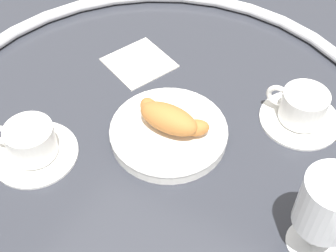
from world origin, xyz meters
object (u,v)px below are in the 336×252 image
croissant_large (169,119)px  juice_glass_left (328,206)px  pastry_plate (168,133)px  coffee_cup_far (31,144)px  coffee_cup_near (302,109)px  folded_napkin (139,62)px

croissant_large → juice_glass_left: size_ratio=0.98×
pastry_plate → coffee_cup_far: coffee_cup_far is taller
pastry_plate → coffee_cup_far: (-0.17, -0.14, 0.01)m
pastry_plate → juice_glass_left: (0.26, -0.07, 0.08)m
pastry_plate → coffee_cup_near: size_ratio=1.41×
pastry_plate → croissant_large: 0.03m
juice_glass_left → folded_napkin: bearing=153.6°
coffee_cup_far → juice_glass_left: 0.44m
coffee_cup_far → juice_glass_left: juice_glass_left is taller
coffee_cup_near → croissant_large: bearing=-140.2°
coffee_cup_far → juice_glass_left: size_ratio=0.97×
juice_glass_left → pastry_plate: bearing=165.9°
juice_glass_left → folded_napkin: 0.46m
coffee_cup_far → folded_napkin: size_ratio=1.24×
pastry_plate → juice_glass_left: size_ratio=1.37×
coffee_cup_near → coffee_cup_far: (-0.34, -0.28, 0.00)m
pastry_plate → coffee_cup_far: size_ratio=1.41×
folded_napkin → pastry_plate: bearing=-43.7°
coffee_cup_near → folded_napkin: bearing=-177.9°
croissant_large → coffee_cup_near: (0.17, 0.14, -0.02)m
croissant_large → coffee_cup_far: size_ratio=1.01×
coffee_cup_far → juice_glass_left: (0.43, 0.07, 0.07)m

